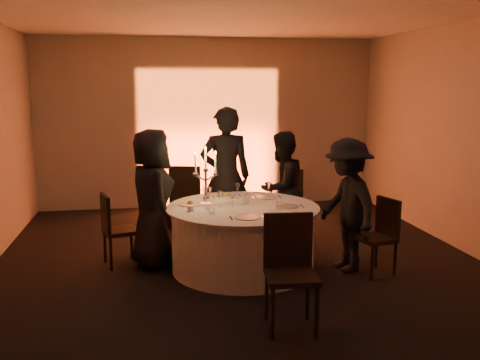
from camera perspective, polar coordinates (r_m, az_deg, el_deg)
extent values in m
plane|color=black|center=(6.50, 0.31, -9.45)|extent=(7.00, 7.00, 0.00)
plane|color=white|center=(6.18, 0.33, 17.75)|extent=(7.00, 7.00, 0.00)
plane|color=#A9A49D|center=(9.62, -3.39, 6.07)|extent=(7.00, 0.00, 7.00)
plane|color=#A9A49D|center=(2.84, 12.95, -4.04)|extent=(7.00, 0.00, 7.00)
plane|color=#A9A49D|center=(7.31, 24.19, 3.91)|extent=(0.00, 7.00, 7.00)
cube|color=black|center=(9.53, -3.09, -2.79)|extent=(0.25, 0.12, 0.10)
cylinder|color=black|center=(6.50, 0.31, -9.33)|extent=(0.60, 0.60, 0.03)
cylinder|color=black|center=(6.39, 0.31, -6.28)|extent=(0.20, 0.20, 0.75)
cylinder|color=white|center=(6.39, 0.31, -6.28)|extent=(1.68, 1.68, 0.75)
cylinder|color=white|center=(6.29, 0.31, -2.92)|extent=(1.80, 1.80, 0.02)
cube|color=black|center=(6.69, -12.59, -5.33)|extent=(0.48, 0.48, 0.05)
cube|color=black|center=(6.59, -14.16, -3.46)|extent=(0.15, 0.38, 0.44)
cylinder|color=black|center=(6.63, -10.77, -7.35)|extent=(0.04, 0.04, 0.42)
cylinder|color=black|center=(6.94, -11.50, -6.58)|extent=(0.04, 0.04, 0.42)
cylinder|color=black|center=(6.56, -13.60, -7.66)|extent=(0.04, 0.04, 0.42)
cylinder|color=black|center=(6.87, -14.21, -6.86)|extent=(0.04, 0.04, 0.42)
cube|color=black|center=(7.92, -5.55, -2.18)|extent=(0.57, 0.57, 0.05)
cube|color=black|center=(7.67, -5.92, -0.45)|extent=(0.45, 0.17, 0.52)
cylinder|color=black|center=(8.12, -3.87, -3.68)|extent=(0.04, 0.04, 0.49)
cylinder|color=black|center=(8.21, -6.55, -3.58)|extent=(0.04, 0.04, 0.49)
cylinder|color=black|center=(7.75, -4.42, -4.36)|extent=(0.04, 0.04, 0.49)
cylinder|color=black|center=(7.84, -7.22, -4.25)|extent=(0.04, 0.04, 0.49)
cube|color=black|center=(7.59, 4.35, -2.79)|extent=(0.61, 0.61, 0.05)
cube|color=black|center=(7.40, 5.52, -0.97)|extent=(0.39, 0.28, 0.51)
cylinder|color=black|center=(7.91, 4.25, -4.11)|extent=(0.04, 0.04, 0.47)
cylinder|color=black|center=(7.64, 2.31, -4.60)|extent=(0.04, 0.04, 0.47)
cylinder|color=black|center=(7.67, 6.34, -4.61)|extent=(0.04, 0.04, 0.47)
cylinder|color=black|center=(7.39, 4.41, -5.13)|extent=(0.04, 0.04, 0.47)
cube|color=black|center=(6.42, 14.21, -6.07)|extent=(0.48, 0.48, 0.05)
cube|color=black|center=(6.47, 15.50, -3.80)|extent=(0.14, 0.38, 0.44)
cylinder|color=black|center=(6.50, 12.05, -7.76)|extent=(0.04, 0.04, 0.42)
cylinder|color=black|center=(6.26, 13.92, -8.56)|extent=(0.04, 0.04, 0.42)
cylinder|color=black|center=(6.70, 14.32, -7.31)|extent=(0.04, 0.04, 0.42)
cylinder|color=black|center=(6.46, 16.22, -8.05)|extent=(0.04, 0.04, 0.42)
cube|color=black|center=(4.86, 5.50, -10.23)|extent=(0.49, 0.49, 0.05)
cube|color=black|center=(4.96, 5.13, -6.39)|extent=(0.45, 0.08, 0.52)
cylinder|color=black|center=(4.75, 3.51, -13.99)|extent=(0.04, 0.04, 0.48)
cylinder|color=black|center=(4.82, 8.20, -13.72)|extent=(0.04, 0.04, 0.48)
cylinder|color=black|center=(5.10, 2.87, -12.23)|extent=(0.04, 0.04, 0.48)
cylinder|color=black|center=(5.16, 7.22, -12.01)|extent=(0.04, 0.04, 0.48)
imported|color=black|center=(6.49, -9.35, -1.95)|extent=(0.75, 0.94, 1.67)
imported|color=black|center=(7.28, -1.55, 0.37)|extent=(0.71, 0.49, 1.89)
imported|color=black|center=(7.37, 4.46, -0.85)|extent=(0.96, 0.92, 1.56)
imported|color=black|center=(6.41, 11.35, -2.63)|extent=(0.75, 1.10, 1.57)
cylinder|color=silver|center=(6.40, -5.34, -2.58)|extent=(0.28, 0.28, 0.01)
cube|color=silver|center=(6.39, -6.86, -2.64)|extent=(0.01, 0.17, 0.01)
cube|color=silver|center=(6.41, -3.83, -2.54)|extent=(0.02, 0.17, 0.01)
sphere|color=gold|center=(6.39, -5.35, -2.21)|extent=(0.07, 0.07, 0.07)
cylinder|color=silver|center=(6.84, -1.45, -1.71)|extent=(0.26, 0.26, 0.01)
cube|color=silver|center=(6.82, -2.87, -1.77)|extent=(0.02, 0.17, 0.01)
cube|color=silver|center=(6.86, -0.05, -1.67)|extent=(0.01, 0.17, 0.01)
sphere|color=gold|center=(6.83, -1.45, -1.37)|extent=(0.07, 0.07, 0.07)
cylinder|color=silver|center=(6.77, 2.84, -1.84)|extent=(0.27, 0.27, 0.01)
cube|color=silver|center=(6.74, 1.43, -1.90)|extent=(0.02, 0.17, 0.01)
cube|color=silver|center=(6.81, 4.24, -1.79)|extent=(0.01, 0.17, 0.01)
cylinder|color=silver|center=(6.28, 5.11, -2.83)|extent=(0.26, 0.26, 0.01)
cube|color=silver|center=(6.24, 3.60, -2.90)|extent=(0.02, 0.17, 0.01)
cube|color=silver|center=(6.32, 6.60, -2.77)|extent=(0.01, 0.17, 0.01)
cylinder|color=silver|center=(5.75, 0.72, -4.00)|extent=(0.27, 0.27, 0.01)
cube|color=silver|center=(5.72, -0.96, -4.08)|extent=(0.02, 0.17, 0.01)
cube|color=silver|center=(5.78, 2.38, -3.94)|extent=(0.01, 0.17, 0.01)
cylinder|color=silver|center=(6.07, -5.32, -3.30)|extent=(0.11, 0.11, 0.01)
cylinder|color=silver|center=(6.07, -5.33, -2.99)|extent=(0.07, 0.07, 0.06)
cylinder|color=silver|center=(6.38, -3.64, -2.56)|extent=(0.14, 0.14, 0.02)
sphere|color=silver|center=(6.36, -3.64, -1.99)|extent=(0.08, 0.08, 0.08)
cylinder|color=silver|center=(6.34, -3.66, -0.74)|extent=(0.03, 0.03, 0.37)
cylinder|color=silver|center=(6.30, -3.68, 1.06)|extent=(0.06, 0.06, 0.03)
cylinder|color=white|center=(6.28, -3.69, 2.19)|extent=(0.02, 0.02, 0.24)
cone|color=orange|center=(6.26, -3.71, 3.47)|extent=(0.02, 0.02, 0.04)
cylinder|color=silver|center=(6.31, -4.21, 0.22)|extent=(0.13, 0.02, 0.09)
cylinder|color=silver|center=(6.30, -4.76, 0.54)|extent=(0.06, 0.06, 0.03)
cylinder|color=white|center=(6.28, -4.77, 1.67)|extent=(0.02, 0.02, 0.24)
cone|color=orange|center=(6.26, -4.79, 2.95)|extent=(0.02, 0.02, 0.04)
cylinder|color=silver|center=(6.32, -3.13, 0.25)|extent=(0.13, 0.02, 0.09)
cylinder|color=silver|center=(6.32, -2.60, 0.61)|extent=(0.06, 0.06, 0.03)
cylinder|color=white|center=(6.30, -2.60, 1.73)|extent=(0.02, 0.02, 0.24)
cone|color=orange|center=(6.29, -2.61, 3.01)|extent=(0.02, 0.02, 0.04)
cylinder|color=white|center=(6.62, -3.72, -2.16)|extent=(0.06, 0.06, 0.01)
cylinder|color=white|center=(6.61, -3.73, -1.72)|extent=(0.01, 0.01, 0.10)
cone|color=white|center=(6.59, -3.74, -0.95)|extent=(0.07, 0.07, 0.09)
cylinder|color=white|center=(6.36, -3.90, -2.68)|extent=(0.06, 0.06, 0.01)
cylinder|color=white|center=(6.35, -3.90, -2.22)|extent=(0.01, 0.01, 0.10)
cone|color=white|center=(6.33, -3.91, -1.42)|extent=(0.07, 0.07, 0.09)
cylinder|color=white|center=(6.49, -3.24, -2.42)|extent=(0.06, 0.06, 0.01)
cylinder|color=white|center=(6.47, -3.24, -1.97)|extent=(0.01, 0.01, 0.10)
cone|color=white|center=(6.46, -3.25, -1.19)|extent=(0.07, 0.07, 0.09)
cylinder|color=white|center=(6.01, -0.74, -3.40)|extent=(0.06, 0.06, 0.01)
cylinder|color=white|center=(6.00, -0.74, -2.92)|extent=(0.01, 0.01, 0.10)
cone|color=white|center=(5.98, -0.75, -2.08)|extent=(0.07, 0.07, 0.09)
cylinder|color=white|center=(6.17, -3.46, -3.07)|extent=(0.06, 0.06, 0.01)
cylinder|color=white|center=(6.16, -3.46, -2.60)|extent=(0.01, 0.01, 0.10)
cone|color=white|center=(6.14, -3.47, -1.78)|extent=(0.07, 0.07, 0.09)
cylinder|color=white|center=(6.28, -2.18, -2.83)|extent=(0.06, 0.06, 0.01)
cylinder|color=white|center=(6.26, -2.19, -2.37)|extent=(0.01, 0.01, 0.10)
cone|color=white|center=(6.25, -2.19, -1.56)|extent=(0.07, 0.07, 0.09)
cylinder|color=white|center=(6.75, 3.03, -1.91)|extent=(0.06, 0.06, 0.01)
cylinder|color=white|center=(6.74, 3.03, -1.48)|extent=(0.01, 0.01, 0.10)
cone|color=white|center=(6.72, 3.04, -0.73)|extent=(0.07, 0.07, 0.09)
cylinder|color=white|center=(6.43, -3.69, -2.53)|extent=(0.06, 0.06, 0.01)
cylinder|color=white|center=(6.42, -3.70, -2.08)|extent=(0.01, 0.01, 0.10)
cone|color=white|center=(6.40, -3.71, -1.29)|extent=(0.07, 0.07, 0.09)
cylinder|color=white|center=(6.72, -0.24, -1.95)|extent=(0.06, 0.06, 0.01)
cylinder|color=white|center=(6.71, -0.24, -1.52)|extent=(0.01, 0.01, 0.10)
cone|color=white|center=(6.69, -0.24, -0.76)|extent=(0.07, 0.07, 0.09)
cylinder|color=white|center=(6.55, 0.81, -1.89)|extent=(0.07, 0.07, 0.09)
cylinder|color=white|center=(5.96, -3.00, -3.12)|extent=(0.07, 0.07, 0.09)
cylinder|color=white|center=(6.42, 0.65, -2.14)|extent=(0.07, 0.07, 0.09)
cylinder|color=white|center=(6.13, 4.18, -2.77)|extent=(0.07, 0.07, 0.09)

